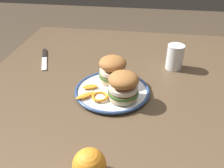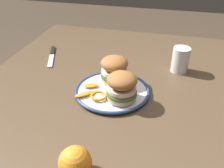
% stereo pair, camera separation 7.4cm
% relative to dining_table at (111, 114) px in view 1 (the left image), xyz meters
% --- Properties ---
extents(dining_table, '(1.37, 1.10, 0.76)m').
position_rel_dining_table_xyz_m(dining_table, '(0.00, 0.00, 0.00)').
color(dining_table, brown).
rests_on(dining_table, ground).
extents(dinner_plate, '(0.28, 0.28, 0.02)m').
position_rel_dining_table_xyz_m(dinner_plate, '(0.02, 0.00, 0.10)').
color(dinner_plate, white).
rests_on(dinner_plate, dining_table).
extents(sandwich_half_left, '(0.14, 0.14, 0.10)m').
position_rel_dining_table_xyz_m(sandwich_half_left, '(0.09, 0.01, 0.16)').
color(sandwich_half_left, beige).
rests_on(sandwich_half_left, dinner_plate).
extents(sandwich_half_right, '(0.13, 0.13, 0.10)m').
position_rel_dining_table_xyz_m(sandwich_half_right, '(-0.02, -0.05, 0.16)').
color(sandwich_half_right, beige).
rests_on(sandwich_half_right, dinner_plate).
extents(orange_peel_curled, '(0.08, 0.08, 0.01)m').
position_rel_dining_table_xyz_m(orange_peel_curled, '(-0.04, 0.03, 0.11)').
color(orange_peel_curled, orange).
rests_on(orange_peel_curled, dinner_plate).
extents(orange_peel_strip_long, '(0.05, 0.06, 0.01)m').
position_rel_dining_table_xyz_m(orange_peel_strip_long, '(0.02, 0.08, 0.11)').
color(orange_peel_strip_long, orange).
rests_on(orange_peel_strip_long, dinner_plate).
extents(orange_peel_strip_short, '(0.07, 0.07, 0.01)m').
position_rel_dining_table_xyz_m(orange_peel_strip_short, '(-0.04, 0.09, 0.11)').
color(orange_peel_strip_short, orange).
rests_on(orange_peel_strip_short, dinner_plate).
extents(drinking_glass, '(0.07, 0.07, 0.11)m').
position_rel_dining_table_xyz_m(drinking_glass, '(0.26, -0.24, 0.13)').
color(drinking_glass, white).
rests_on(drinking_glass, dining_table).
extents(whole_orange, '(0.08, 0.08, 0.08)m').
position_rel_dining_table_xyz_m(whole_orange, '(-0.35, -0.00, 0.13)').
color(whole_orange, orange).
rests_on(whole_orange, dining_table).
extents(table_knife, '(0.21, 0.10, 0.01)m').
position_rel_dining_table_xyz_m(table_knife, '(0.26, 0.36, 0.09)').
color(table_knife, silver).
rests_on(table_knife, dining_table).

